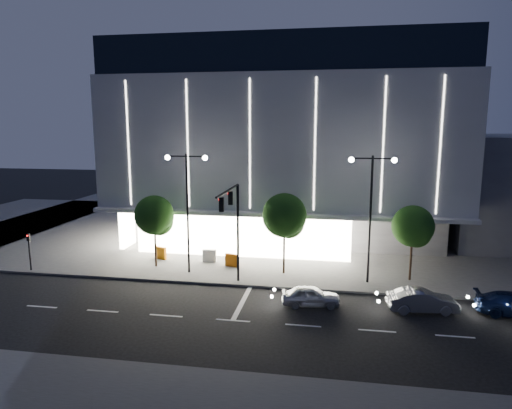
{
  "coord_description": "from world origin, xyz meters",
  "views": [
    {
      "loc": [
        7.39,
        -25.41,
        10.99
      ],
      "look_at": [
        1.65,
        8.49,
        5.0
      ],
      "focal_mm": 32.0,
      "sensor_mm": 36.0,
      "label": 1
    }
  ],
  "objects_px": {
    "traffic_mast": "(233,217)",
    "barrier_b": "(209,256)",
    "street_lamp_east": "(371,200)",
    "street_lamp_west": "(187,195)",
    "car_lead": "(311,296)",
    "barrier_a": "(161,253)",
    "ped_signal_far": "(29,248)",
    "tree_left": "(155,217)",
    "tree_right": "(413,228)",
    "barrier_c": "(232,260)",
    "car_second": "(422,301)",
    "tree_mid": "(285,218)"
  },
  "relations": [
    {
      "from": "tree_right",
      "to": "barrier_b",
      "type": "distance_m",
      "value": 15.68
    },
    {
      "from": "tree_left",
      "to": "barrier_c",
      "type": "bearing_deg",
      "value": 8.74
    },
    {
      "from": "tree_left",
      "to": "car_lead",
      "type": "bearing_deg",
      "value": -24.44
    },
    {
      "from": "ped_signal_far",
      "to": "barrier_a",
      "type": "distance_m",
      "value": 9.78
    },
    {
      "from": "tree_right",
      "to": "tree_mid",
      "type": "bearing_deg",
      "value": 180.0
    },
    {
      "from": "street_lamp_east",
      "to": "street_lamp_west",
      "type": "bearing_deg",
      "value": 180.0
    },
    {
      "from": "barrier_b",
      "to": "ped_signal_far",
      "type": "bearing_deg",
      "value": -165.52
    },
    {
      "from": "traffic_mast",
      "to": "car_lead",
      "type": "xyz_separation_m",
      "value": [
        5.28,
        -1.89,
        -4.41
      ]
    },
    {
      "from": "ped_signal_far",
      "to": "tree_mid",
      "type": "xyz_separation_m",
      "value": [
        19.03,
        2.52,
        2.45
      ]
    },
    {
      "from": "traffic_mast",
      "to": "ped_signal_far",
      "type": "distance_m",
      "value": 16.35
    },
    {
      "from": "car_lead",
      "to": "barrier_a",
      "type": "distance_m",
      "value": 14.71
    },
    {
      "from": "tree_left",
      "to": "tree_mid",
      "type": "relative_size",
      "value": 0.93
    },
    {
      "from": "street_lamp_east",
      "to": "tree_mid",
      "type": "distance_m",
      "value": 6.27
    },
    {
      "from": "street_lamp_east",
      "to": "car_second",
      "type": "relative_size",
      "value": 2.2
    },
    {
      "from": "traffic_mast",
      "to": "barrier_c",
      "type": "xyz_separation_m",
      "value": [
        -1.16,
        4.58,
        -4.38
      ]
    },
    {
      "from": "tree_right",
      "to": "barrier_c",
      "type": "xyz_separation_m",
      "value": [
        -13.18,
        0.89,
        -3.23
      ]
    },
    {
      "from": "barrier_c",
      "to": "barrier_b",
      "type": "bearing_deg",
      "value": 174.08
    },
    {
      "from": "tree_right",
      "to": "ped_signal_far",
      "type": "bearing_deg",
      "value": -174.86
    },
    {
      "from": "car_lead",
      "to": "barrier_b",
      "type": "xyz_separation_m",
      "value": [
        -8.48,
        7.38,
        0.04
      ]
    },
    {
      "from": "street_lamp_west",
      "to": "tree_left",
      "type": "height_order",
      "value": "street_lamp_west"
    },
    {
      "from": "street_lamp_west",
      "to": "car_lead",
      "type": "distance_m",
      "value": 11.63
    },
    {
      "from": "street_lamp_west",
      "to": "ped_signal_far",
      "type": "height_order",
      "value": "street_lamp_west"
    },
    {
      "from": "street_lamp_west",
      "to": "tree_mid",
      "type": "relative_size",
      "value": 1.46
    },
    {
      "from": "street_lamp_west",
      "to": "barrier_c",
      "type": "xyz_separation_m",
      "value": [
        2.84,
        1.91,
        -5.31
      ]
    },
    {
      "from": "ped_signal_far",
      "to": "car_second",
      "type": "distance_m",
      "value": 28.04
    },
    {
      "from": "street_lamp_east",
      "to": "tree_right",
      "type": "height_order",
      "value": "street_lamp_east"
    },
    {
      "from": "car_lead",
      "to": "barrier_a",
      "type": "height_order",
      "value": "car_lead"
    },
    {
      "from": "traffic_mast",
      "to": "barrier_c",
      "type": "relative_size",
      "value": 6.43
    },
    {
      "from": "car_lead",
      "to": "barrier_c",
      "type": "relative_size",
      "value": 3.28
    },
    {
      "from": "tree_left",
      "to": "barrier_c",
      "type": "relative_size",
      "value": 5.2
    },
    {
      "from": "tree_left",
      "to": "barrier_c",
      "type": "xyz_separation_m",
      "value": [
        5.82,
        0.89,
        -3.38
      ]
    },
    {
      "from": "car_second",
      "to": "car_lead",
      "type": "bearing_deg",
      "value": 84.74
    },
    {
      "from": "tree_left",
      "to": "car_second",
      "type": "xyz_separation_m",
      "value": [
        18.84,
        -5.37,
        -3.36
      ]
    },
    {
      "from": "street_lamp_east",
      "to": "barrier_c",
      "type": "relative_size",
      "value": 8.18
    },
    {
      "from": "street_lamp_west",
      "to": "street_lamp_east",
      "type": "bearing_deg",
      "value": 0.0
    },
    {
      "from": "ped_signal_far",
      "to": "traffic_mast",
      "type": "bearing_deg",
      "value": -4.15
    },
    {
      "from": "ped_signal_far",
      "to": "barrier_a",
      "type": "bearing_deg",
      "value": 27.32
    },
    {
      "from": "car_lead",
      "to": "car_second",
      "type": "height_order",
      "value": "car_second"
    },
    {
      "from": "traffic_mast",
      "to": "car_lead",
      "type": "bearing_deg",
      "value": -19.67
    },
    {
      "from": "tree_left",
      "to": "street_lamp_east",
      "type": "bearing_deg",
      "value": -3.65
    },
    {
      "from": "barrier_a",
      "to": "barrier_b",
      "type": "xyz_separation_m",
      "value": [
        4.18,
        -0.11,
        0.0
      ]
    },
    {
      "from": "tree_mid",
      "to": "barrier_c",
      "type": "xyz_separation_m",
      "value": [
        -4.18,
        0.89,
        -3.68
      ]
    },
    {
      "from": "barrier_c",
      "to": "traffic_mast",
      "type": "bearing_deg",
      "value": -57.55
    },
    {
      "from": "traffic_mast",
      "to": "barrier_b",
      "type": "height_order",
      "value": "traffic_mast"
    },
    {
      "from": "car_lead",
      "to": "barrier_a",
      "type": "relative_size",
      "value": 3.28
    },
    {
      "from": "ped_signal_far",
      "to": "tree_left",
      "type": "relative_size",
      "value": 0.52
    },
    {
      "from": "tree_right",
      "to": "barrier_c",
      "type": "distance_m",
      "value": 13.6
    },
    {
      "from": "street_lamp_east",
      "to": "barrier_b",
      "type": "xyz_separation_m",
      "value": [
        -12.2,
        2.83,
        -5.31
      ]
    },
    {
      "from": "street_lamp_west",
      "to": "barrier_a",
      "type": "distance_m",
      "value": 6.95
    },
    {
      "from": "tree_left",
      "to": "tree_right",
      "type": "distance_m",
      "value": 19.0
    }
  ]
}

